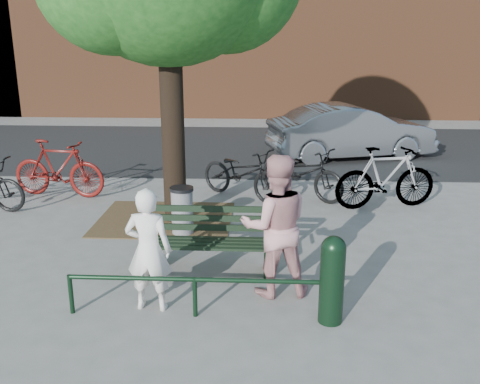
# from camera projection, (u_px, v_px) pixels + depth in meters

# --- Properties ---
(ground) EXTENTS (90.00, 90.00, 0.00)m
(ground) POSITION_uv_depth(u_px,v_px,m) (207.00, 273.00, 7.56)
(ground) COLOR gray
(ground) RESTS_ON ground
(dirt_pit) EXTENTS (2.40, 2.00, 0.02)m
(dirt_pit) POSITION_uv_depth(u_px,v_px,m) (165.00, 219.00, 9.72)
(dirt_pit) COLOR brown
(dirt_pit) RESTS_ON ground
(road) EXTENTS (40.00, 7.00, 0.01)m
(road) POSITION_uv_depth(u_px,v_px,m) (238.00, 148.00, 15.69)
(road) COLOR black
(road) RESTS_ON ground
(park_bench) EXTENTS (1.74, 0.54, 0.97)m
(park_bench) POSITION_uv_depth(u_px,v_px,m) (207.00, 239.00, 7.50)
(park_bench) COLOR black
(park_bench) RESTS_ON ground
(guard_railing) EXTENTS (3.06, 0.06, 0.51)m
(guard_railing) POSITION_uv_depth(u_px,v_px,m) (195.00, 285.00, 6.30)
(guard_railing) COLOR black
(guard_railing) RESTS_ON ground
(person_left) EXTENTS (0.58, 0.40, 1.54)m
(person_left) POSITION_uv_depth(u_px,v_px,m) (149.00, 250.00, 6.39)
(person_left) COLOR white
(person_left) RESTS_ON ground
(person_right) EXTENTS (0.99, 0.82, 1.85)m
(person_right) POSITION_uv_depth(u_px,v_px,m) (275.00, 226.00, 6.74)
(person_right) COLOR tan
(person_right) RESTS_ON ground
(bollard) EXTENTS (0.29, 0.29, 1.07)m
(bollard) POSITION_uv_depth(u_px,v_px,m) (332.00, 277.00, 6.14)
(bollard) COLOR black
(bollard) RESTS_ON ground
(litter_bin) EXTENTS (0.40, 0.40, 0.81)m
(litter_bin) POSITION_uv_depth(u_px,v_px,m) (182.00, 210.00, 8.93)
(litter_bin) COLOR gray
(litter_bin) RESTS_ON ground
(bicycle_b) EXTENTS (2.03, 0.83, 1.19)m
(bicycle_b) POSITION_uv_depth(u_px,v_px,m) (58.00, 168.00, 10.93)
(bicycle_b) COLOR #580F0C
(bicycle_b) RESTS_ON ground
(bicycle_c) EXTENTS (2.02, 1.72, 1.05)m
(bicycle_c) POSITION_uv_depth(u_px,v_px,m) (242.00, 173.00, 10.85)
(bicycle_c) COLOR black
(bicycle_c) RESTS_ON ground
(bicycle_d) EXTENTS (2.08, 0.99, 1.21)m
(bicycle_d) POSITION_uv_depth(u_px,v_px,m) (386.00, 178.00, 10.21)
(bicycle_d) COLOR gray
(bicycle_d) RESTS_ON ground
(bicycle_e) EXTENTS (2.01, 1.79, 1.05)m
(bicycle_e) POSITION_uv_depth(u_px,v_px,m) (301.00, 172.00, 10.89)
(bicycle_e) COLOR black
(bicycle_e) RESTS_ON ground
(parked_car) EXTENTS (4.62, 2.66, 1.44)m
(parked_car) POSITION_uv_depth(u_px,v_px,m) (351.00, 132.00, 14.25)
(parked_car) COLOR gray
(parked_car) RESTS_ON ground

